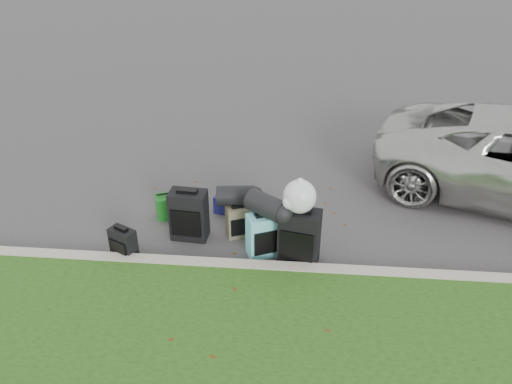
# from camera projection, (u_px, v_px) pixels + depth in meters

# --- Properties ---
(ground) EXTENTS (120.00, 120.00, 0.00)m
(ground) POSITION_uv_depth(u_px,v_px,m) (261.00, 230.00, 7.53)
(ground) COLOR #383535
(ground) RESTS_ON ground
(curb) EXTENTS (120.00, 0.18, 0.15)m
(curb) POSITION_uv_depth(u_px,v_px,m) (256.00, 268.00, 6.63)
(curb) COLOR #9E937F
(curb) RESTS_ON ground
(suitcase_small_black) EXTENTS (0.41, 0.34, 0.45)m
(suitcase_small_black) POSITION_uv_depth(u_px,v_px,m) (123.00, 244.00, 6.85)
(suitcase_small_black) COLOR black
(suitcase_small_black) RESTS_ON ground
(suitcase_large_black_left) EXTENTS (0.55, 0.36, 0.75)m
(suitcase_large_black_left) POSITION_uv_depth(u_px,v_px,m) (189.00, 215.00, 7.20)
(suitcase_large_black_left) COLOR black
(suitcase_large_black_left) RESTS_ON ground
(suitcase_olive) EXTENTS (0.41, 0.34, 0.48)m
(suitcase_olive) POSITION_uv_depth(u_px,v_px,m) (239.00, 221.00, 7.30)
(suitcase_olive) COLOR #484431
(suitcase_olive) RESTS_ON ground
(suitcase_teal) EXTENTS (0.51, 0.42, 0.64)m
(suitcase_teal) POSITION_uv_depth(u_px,v_px,m) (264.00, 235.00, 6.87)
(suitcase_teal) COLOR #4F9EA7
(suitcase_teal) RESTS_ON ground
(suitcase_large_black_right) EXTENTS (0.59, 0.43, 0.80)m
(suitcase_large_black_right) POSITION_uv_depth(u_px,v_px,m) (299.00, 237.00, 6.69)
(suitcase_large_black_right) COLOR black
(suitcase_large_black_right) RESTS_ON ground
(tote_green) EXTENTS (0.41, 0.37, 0.38)m
(tote_green) POSITION_uv_depth(u_px,v_px,m) (167.00, 206.00, 7.77)
(tote_green) COLOR #17681B
(tote_green) RESTS_ON ground
(tote_navy) EXTENTS (0.32, 0.27, 0.29)m
(tote_navy) POSITION_uv_depth(u_px,v_px,m) (224.00, 204.00, 7.91)
(tote_navy) COLOR navy
(tote_navy) RESTS_ON ground
(duffel_left) EXTENTS (0.57, 0.35, 0.29)m
(duffel_left) POSITION_uv_depth(u_px,v_px,m) (236.00, 196.00, 7.18)
(duffel_left) COLOR black
(duffel_left) RESTS_ON suitcase_olive
(duffel_right) EXTENTS (0.63, 0.58, 0.31)m
(duffel_right) POSITION_uv_depth(u_px,v_px,m) (267.00, 206.00, 6.63)
(duffel_right) COLOR black
(duffel_right) RESTS_ON suitcase_teal
(trash_bag) EXTENTS (0.43, 0.43, 0.43)m
(trash_bag) POSITION_uv_depth(u_px,v_px,m) (300.00, 197.00, 6.40)
(trash_bag) COLOR silver
(trash_bag) RESTS_ON suitcase_large_black_right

